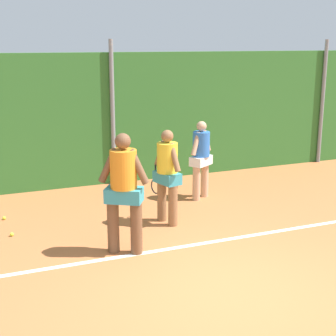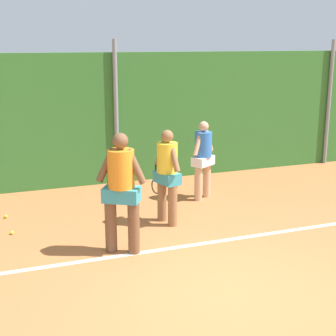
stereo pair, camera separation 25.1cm
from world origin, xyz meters
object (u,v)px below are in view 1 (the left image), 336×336
Objects in this scene: player_midcourt at (167,172)px; tennis_ball_4 at (12,234)px; player_foreground_near at (124,187)px; player_backcourt_far at (201,156)px; tennis_ball_7 at (4,218)px.

tennis_ball_4 is at bearing 67.05° from player_midcourt.
tennis_ball_4 is (-1.60, 1.36, -1.04)m from player_foreground_near.
player_midcourt reaches higher than player_backcourt_far.
player_midcourt is at bearing -7.99° from tennis_ball_4.
player_backcourt_far reaches higher than tennis_ball_7.
tennis_ball_7 is at bearing 50.28° from player_midcourt.
player_backcourt_far is at bearing -2.33° from tennis_ball_7.
tennis_ball_4 is 0.90m from tennis_ball_7.
player_backcourt_far is 24.97× the size of tennis_ball_4.
player_foreground_near is 2.99m from tennis_ball_7.
player_foreground_near is at bearing -53.68° from tennis_ball_7.
player_midcourt is 2.89m from tennis_ball_4.
player_foreground_near is 3.13m from player_backcourt_far.
player_midcourt reaches higher than tennis_ball_7.
player_backcourt_far is 4.08m from tennis_ball_4.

